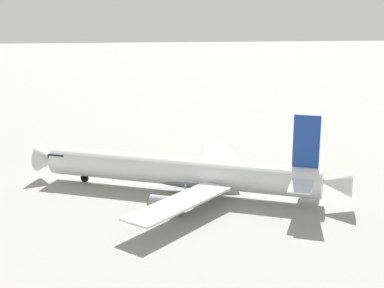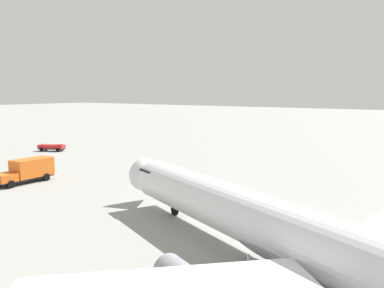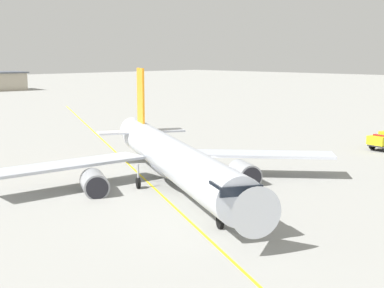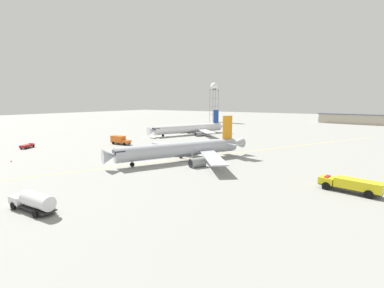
# 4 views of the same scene
# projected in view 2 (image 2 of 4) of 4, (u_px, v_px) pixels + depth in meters

# --- Properties ---
(airliner_secondary) EXTENTS (32.39, 40.85, 11.32)m
(airliner_secondary) POSITION_uv_depth(u_px,v_px,m) (276.00, 231.00, 28.28)
(airliner_secondary) COLOR white
(airliner_secondary) RESTS_ON ground_plane
(ops_pickup_truck) EXTENTS (4.03, 5.48, 1.41)m
(ops_pickup_truck) POSITION_uv_depth(u_px,v_px,m) (51.00, 147.00, 84.85)
(ops_pickup_truck) COLOR #232326
(ops_pickup_truck) RESTS_ON ground_plane
(catering_truck_truck) EXTENTS (8.09, 3.24, 3.10)m
(catering_truck_truck) POSITION_uv_depth(u_px,v_px,m) (28.00, 170.00, 55.54)
(catering_truck_truck) COLOR #232326
(catering_truck_truck) RESTS_ON ground_plane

